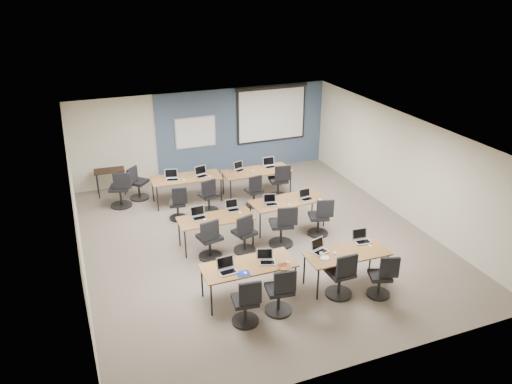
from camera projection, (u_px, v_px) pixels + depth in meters
name	position (u px, v px, depth m)	size (l,w,h in m)	color
floor	(258.00, 239.00, 12.07)	(8.00, 9.00, 0.02)	#6B6354
ceiling	(258.00, 132.00, 10.97)	(8.00, 9.00, 0.02)	white
wall_back	(205.00, 134.00, 15.35)	(8.00, 0.04, 2.70)	beige
wall_front	(365.00, 297.00, 7.69)	(8.00, 0.04, 2.70)	beige
wall_left	(76.00, 217.00, 10.20)	(0.04, 9.00, 2.70)	beige
wall_right	(402.00, 166.00, 12.85)	(0.04, 9.00, 2.70)	beige
blue_accent_panel	(243.00, 130.00, 15.74)	(5.50, 0.04, 2.70)	#3D5977
whiteboard	(196.00, 133.00, 15.15)	(1.28, 0.03, 0.98)	silver
projector_screen	(272.00, 111.00, 15.79)	(2.40, 0.10, 1.82)	black
training_table_front_left	(249.00, 267.00, 9.70)	(1.84, 0.77, 0.73)	#A85B2D
training_table_front_right	(347.00, 255.00, 10.11)	(1.72, 0.72, 0.73)	#A56939
training_table_mid_left	(216.00, 220.00, 11.54)	(1.74, 0.73, 0.73)	olive
training_table_mid_right	(288.00, 202.00, 12.42)	(1.86, 0.78, 0.73)	brown
training_table_back_left	(186.00, 179.00, 13.79)	(1.91, 0.79, 0.73)	#9D6530
training_table_back_right	(257.00, 172.00, 14.24)	(1.94, 0.81, 0.73)	#A4793B
laptop_0	(227.00, 268.00, 9.46)	(0.34, 0.29, 0.26)	#B1B1B9
mouse_0	(245.00, 273.00, 9.40)	(0.06, 0.09, 0.03)	white
task_chair_0	(246.00, 305.00, 9.03)	(0.51, 0.51, 0.99)	black
laptop_1	(266.00, 259.00, 9.76)	(0.32, 0.27, 0.24)	silver
mouse_1	(288.00, 262.00, 9.75)	(0.06, 0.09, 0.03)	white
task_chair_1	(280.00, 295.00, 9.32)	(0.52, 0.52, 1.00)	black
laptop_2	(319.00, 248.00, 10.13)	(0.32, 0.27, 0.25)	#B1B1B7
mouse_2	(335.00, 253.00, 10.06)	(0.07, 0.10, 0.04)	white
task_chair_2	(341.00, 278.00, 9.80)	(0.54, 0.54, 1.02)	black
laptop_3	(361.00, 239.00, 10.50)	(0.33, 0.28, 0.25)	silver
mouse_3	(370.00, 246.00, 10.33)	(0.05, 0.09, 0.03)	white
task_chair_3	(382.00, 280.00, 9.82)	(0.48, 0.47, 0.95)	black
laptop_4	(199.00, 215.00, 11.50)	(0.34, 0.29, 0.25)	#B2B2BD
mouse_4	(205.00, 220.00, 11.41)	(0.06, 0.09, 0.03)	white
task_chair_4	(210.00, 242.00, 11.11)	(0.54, 0.54, 1.01)	black
laptop_5	(233.00, 207.00, 11.89)	(0.31, 0.26, 0.24)	#A6A5AA
mouse_5	(240.00, 213.00, 11.74)	(0.06, 0.10, 0.03)	white
task_chair_5	(245.00, 237.00, 11.36)	(0.52, 0.51, 0.99)	black
laptop_6	(271.00, 202.00, 12.17)	(0.31, 0.26, 0.24)	#A5A5AF
mouse_6	(289.00, 205.00, 12.13)	(0.06, 0.09, 0.03)	white
task_chair_6	(282.00, 229.00, 11.64)	(0.58, 0.58, 1.05)	black
laptop_7	(306.00, 197.00, 12.45)	(0.31, 0.27, 0.24)	silver
mouse_7	(320.00, 200.00, 12.39)	(0.07, 0.10, 0.04)	white
task_chair_7	(320.00, 220.00, 12.12)	(0.52, 0.51, 0.99)	black
laptop_8	(172.00, 177.00, 13.61)	(0.36, 0.30, 0.27)	#ABABB8
mouse_8	(184.00, 180.00, 13.56)	(0.06, 0.09, 0.03)	white
task_chair_8	(178.00, 206.00, 12.89)	(0.46, 0.46, 0.95)	black
laptop_9	(201.00, 174.00, 13.84)	(0.35, 0.30, 0.27)	silver
mouse_9	(210.00, 176.00, 13.81)	(0.06, 0.10, 0.03)	white
task_chair_9	(209.00, 198.00, 13.27)	(0.51, 0.51, 0.99)	black
laptop_10	(239.00, 168.00, 14.24)	(0.31, 0.27, 0.24)	silver
mouse_10	(253.00, 171.00, 14.20)	(0.06, 0.10, 0.04)	white
task_chair_10	(254.00, 193.00, 13.61)	(0.46, 0.46, 0.95)	black
laptop_11	(270.00, 165.00, 14.48)	(0.36, 0.31, 0.27)	#B3B3B7
mouse_11	(281.00, 167.00, 14.48)	(0.05, 0.09, 0.03)	white
task_chair_11	(279.00, 184.00, 14.12)	(0.55, 0.55, 1.03)	black
blue_mousepad	(243.00, 274.00, 9.39)	(0.25, 0.21, 0.01)	navy
snack_bowl	(284.00, 267.00, 9.53)	(0.33, 0.33, 0.08)	brown
snack_plate	(324.00, 258.00, 9.91)	(0.18, 0.18, 0.01)	white
coffee_cup	(321.00, 254.00, 9.97)	(0.06, 0.06, 0.05)	silver
utility_table	(109.00, 173.00, 14.26)	(0.84, 0.47, 0.75)	black
spare_chair_a	(137.00, 186.00, 14.03)	(0.64, 0.54, 1.01)	black
spare_chair_b	(121.00, 192.00, 13.56)	(0.59, 0.58, 1.05)	black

